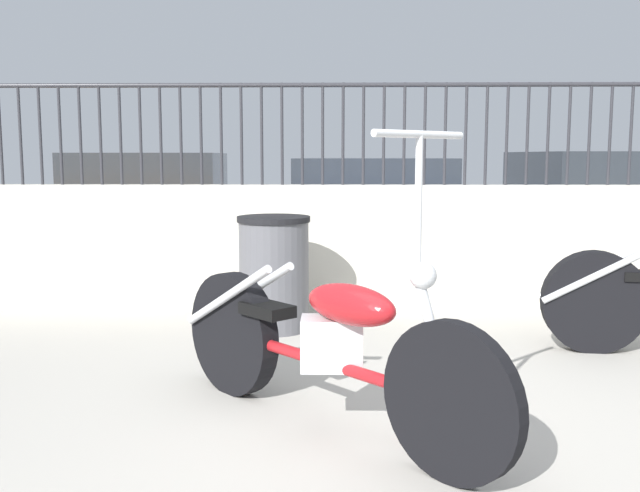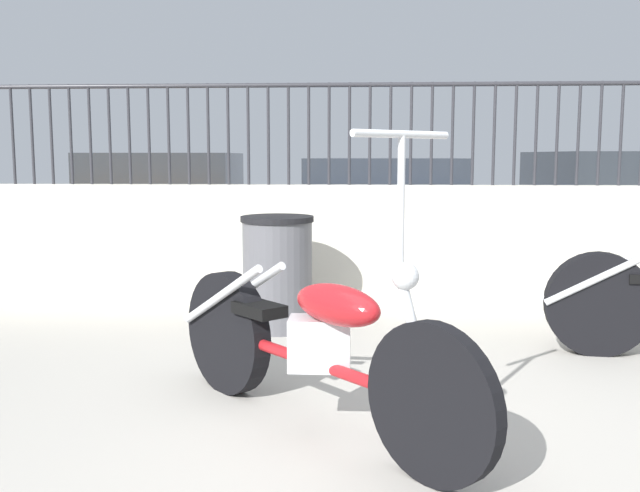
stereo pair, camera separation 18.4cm
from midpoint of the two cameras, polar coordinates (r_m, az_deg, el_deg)
The scene contains 8 objects.
ground_plane at distance 3.13m, azimuth 6.83°, elevation -16.91°, with size 40.00×40.00×0.00m, color #ADA89E.
low_wall at distance 5.87m, azimuth 4.13°, elevation -0.18°, with size 9.06×0.18×1.04m.
fence_railing at distance 5.83m, azimuth 4.23°, elevation 10.11°, with size 9.06×0.04×0.82m.
motorcycle_red at distance 3.39m, azimuth -2.29°, elevation -7.62°, with size 1.53×1.60×1.38m.
trash_bin at distance 5.25m, azimuth -4.71°, elevation -2.17°, with size 0.54×0.54×0.84m.
car_orange at distance 9.24m, azimuth -13.67°, elevation 3.21°, with size 2.23×4.51×1.31m.
car_blue at distance 8.36m, azimuth 3.74°, elevation 2.90°, with size 2.08×4.59×1.25m.
car_silver at distance 8.99m, azimuth 20.32°, elevation 2.92°, with size 2.09×4.22×1.32m.
Camera 1 is at (-0.38, -2.84, 1.28)m, focal length 40.00 mm.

